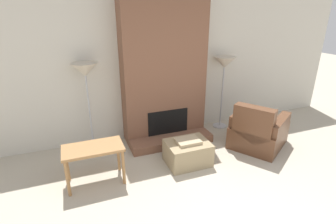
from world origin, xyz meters
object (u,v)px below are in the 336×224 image
ottoman (188,152)px  floor_lamp_right (224,66)px  armchair (257,133)px  side_table (93,152)px  floor_lamp_left (85,74)px

ottoman → floor_lamp_right: 1.99m
armchair → side_table: (-2.86, -0.04, 0.22)m
armchair → floor_lamp_right: floor_lamp_right is taller
side_table → floor_lamp_left: bearing=86.0°
floor_lamp_left → floor_lamp_right: size_ratio=1.04×
floor_lamp_left → armchair: bearing=-19.8°
side_table → floor_lamp_right: 3.02m
side_table → floor_lamp_right: floor_lamp_right is taller
floor_lamp_left → floor_lamp_right: bearing=0.0°
armchair → floor_lamp_left: (-2.79, 1.00, 1.10)m
armchair → side_table: 2.87m
ottoman → floor_lamp_left: size_ratio=0.44×
floor_lamp_right → side_table: bearing=-158.8°
armchair → floor_lamp_right: 1.45m
side_table → floor_lamp_left: (0.07, 1.05, 0.87)m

